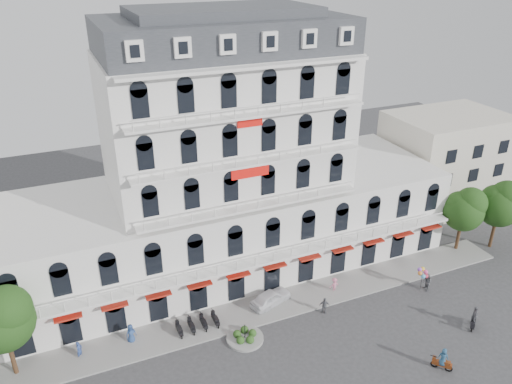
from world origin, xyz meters
The scene contains 17 objects.
ground centered at (0.00, 0.00, 0.00)m, with size 120.00×120.00×0.00m, color #38383A.
sidewalk centered at (0.00, 9.00, 0.08)m, with size 53.00×4.00×0.16m, color gray.
main_building centered at (0.00, 18.00, 9.96)m, with size 45.00×15.00×25.80m.
flank_building_east centered at (30.00, 20.00, 6.00)m, with size 14.00×10.00×12.00m, color beige.
traffic_island centered at (-3.00, 6.00, 0.26)m, with size 3.20×3.20×1.60m.
parked_scooter_row centered at (-6.35, 8.80, 0.00)m, with size 4.40×1.80×1.10m, color black, non-canonical shape.
tree_west_inner centered at (-20.95, 9.48, 5.68)m, with size 4.76×4.76×8.25m.
tree_east_inner centered at (24.05, 9.98, 5.21)m, with size 4.40×4.37×7.57m.
tree_east_outer centered at (28.05, 8.98, 5.55)m, with size 4.65×4.65×8.05m.
parked_car centered at (1.03, 9.50, 0.72)m, with size 1.70×4.23×1.44m, color white.
rider_east centered at (10.12, -3.27, 1.01)m, with size 1.25×1.36×2.07m.
rider_northeast centered at (16.05, -0.51, 1.13)m, with size 1.36×1.25×2.27m.
pedestrian_left centered at (-11.98, 9.50, 0.91)m, with size 0.89×0.58×1.82m, color navy.
pedestrian_mid centered at (5.00, 6.36, 0.83)m, with size 0.97×0.40×1.66m, color #58595F.
pedestrian_right centered at (7.52, 8.81, 0.77)m, with size 1.00×0.57×1.54m, color #D06E8C.
pedestrian_far centered at (-16.19, 9.36, 0.81)m, with size 0.59×0.39×1.61m, color navy.
balloon_vendor centered at (15.75, 5.48, 1.25)m, with size 1.42×1.35×2.45m.
Camera 1 is at (-15.10, -24.66, 30.08)m, focal length 35.00 mm.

